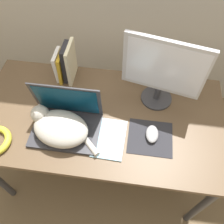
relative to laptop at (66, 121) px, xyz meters
The scene contains 9 objects.
ground_plane 0.86m from the laptop, 58.43° to the right, with size 12.00×12.00×0.00m, color brown.
desk 0.23m from the laptop, 30.00° to the left, with size 1.43×0.74×0.74m.
laptop is the anchor object (origin of this frame).
cat 0.06m from the laptop, 119.57° to the right, with size 0.40×0.27×0.14m.
external_monitor 0.58m from the laptop, 28.70° to the left, with size 0.43×0.18×0.43m.
mousepad 0.46m from the laptop, ahead, with size 0.24×0.22×0.00m.
computer_mouse 0.47m from the laptop, ahead, with size 0.07×0.11×0.03m.
book_row 0.39m from the laptop, 103.36° to the left, with size 0.11×0.17×0.25m.
notepad 0.25m from the laptop, 10.96° to the right, with size 0.17×0.25×0.01m.
Camera 1 is at (0.17, -0.38, 1.87)m, focal length 38.00 mm.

